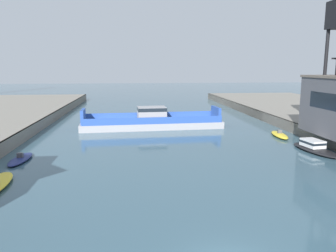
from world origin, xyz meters
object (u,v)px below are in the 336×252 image
Objects in this scene: chain_ferry at (152,121)px; moored_boat_near_left at (314,147)px; moored_boat_near_right at (280,135)px; moored_boat_mid_right at (20,159)px.

moored_boat_near_left is (18.63, -17.94, -0.56)m from chain_ferry.
moored_boat_near_left is 1.37× the size of moored_boat_near_right.
chain_ferry is 4.28× the size of moored_boat_mid_right.
moored_boat_near_right is at bearing -27.23° from chain_ferry.
chain_ferry is 24.02m from moored_boat_mid_right.
chain_ferry is 20.49m from moored_boat_near_right.
chain_ferry reaches higher than moored_boat_near_left.
moored_boat_near_left is at bearing -87.15° from moored_boat_near_right.
chain_ferry is 4.10× the size of moored_boat_near_right.
moored_boat_mid_right is at bearing -179.06° from moored_boat_near_left.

